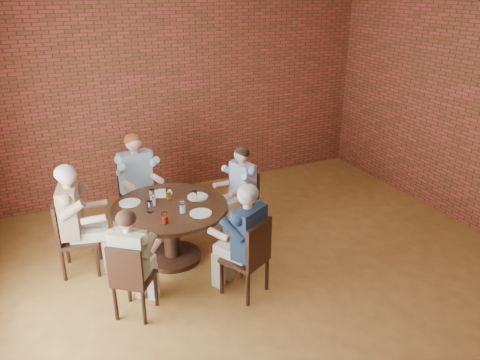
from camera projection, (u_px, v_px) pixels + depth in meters
name	position (u px, v px, depth m)	size (l,w,h in m)	color
floor	(287.00, 299.00, 5.22)	(7.00, 7.00, 0.00)	olive
wall_back	(180.00, 88.00, 7.47)	(7.00, 7.00, 0.00)	maroon
dining_table	(171.00, 222.00, 5.78)	(1.42, 1.42, 0.75)	black
chair_a	(244.00, 199.00, 6.49)	(0.47, 0.47, 0.89)	black
diner_a	(240.00, 191.00, 6.39)	(0.48, 0.59, 1.25)	#3F63A4
chair_b	(136.00, 191.00, 6.66)	(0.51, 0.51, 0.96)	black
diner_b	(138.00, 182.00, 6.52)	(0.56, 0.68, 1.38)	#8AA1AF
chair_c	(70.00, 233.00, 5.54)	(0.53, 0.53, 0.96)	black
diner_c	(77.00, 220.00, 5.49)	(0.55, 0.68, 1.38)	brown
chair_d	(131.00, 278.00, 4.77)	(0.53, 0.53, 0.88)	black
diner_d	(133.00, 263.00, 4.78)	(0.46, 0.57, 1.23)	#A0957E
chair_e	(251.00, 255.00, 5.11)	(0.57, 0.57, 0.94)	black
diner_e	(244.00, 240.00, 5.10)	(0.53, 0.65, 1.33)	#16263F
plate_a	(198.00, 197.00, 5.92)	(0.26, 0.26, 0.01)	white
plate_b	(162.00, 193.00, 6.01)	(0.26, 0.26, 0.01)	white
plate_c	(130.00, 203.00, 5.75)	(0.26, 0.26, 0.01)	white
plate_d	(201.00, 213.00, 5.50)	(0.26, 0.26, 0.01)	white
glass_a	(195.00, 196.00, 5.78)	(0.07, 0.07, 0.14)	white
glass_b	(168.00, 193.00, 5.86)	(0.07, 0.07, 0.14)	white
glass_c	(152.00, 195.00, 5.82)	(0.07, 0.07, 0.14)	white
glass_d	(153.00, 200.00, 5.68)	(0.07, 0.07, 0.14)	white
glass_e	(150.00, 207.00, 5.52)	(0.07, 0.07, 0.14)	white
glass_f	(165.00, 218.00, 5.25)	(0.07, 0.07, 0.14)	white
glass_g	(183.00, 207.00, 5.50)	(0.07, 0.07, 0.14)	white
smartphone	(194.00, 215.00, 5.47)	(0.06, 0.13, 0.01)	black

